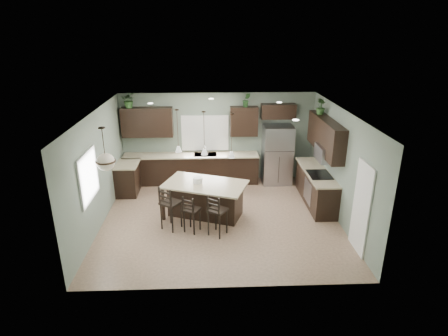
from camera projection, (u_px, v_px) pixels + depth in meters
ground at (221, 218)px, 9.73m from camera, size 6.00×6.00×0.00m
pantry_door at (361, 208)px, 8.03m from camera, size 0.04×0.82×2.04m
window_back at (205, 133)px, 11.72m from camera, size 1.35×0.02×1.00m
window_left at (88, 177)px, 8.32m from camera, size 0.02×1.10×1.00m
left_return_cabs at (128, 179)px, 11.05m from camera, size 0.60×0.90×0.90m
left_return_countertop at (127, 164)px, 10.89m from camera, size 0.66×0.96×0.04m
back_lower_cabs at (191, 169)px, 11.82m from camera, size 4.20×0.60×0.90m
back_countertop at (191, 155)px, 11.64m from camera, size 4.20×0.66×0.04m
sink_inset at (205, 155)px, 11.65m from camera, size 0.70×0.45×0.01m
faucet at (205, 150)px, 11.57m from camera, size 0.02×0.02×0.28m
back_upper_left at (147, 122)px, 11.36m from camera, size 1.55×0.34×0.90m
back_upper_right at (244, 121)px, 11.48m from camera, size 0.85×0.34×0.90m
fridge_header at (278, 111)px, 11.41m from camera, size 1.05×0.34×0.45m
right_lower_cabs at (316, 187)px, 10.49m from camera, size 0.60×2.35×0.90m
right_countertop at (317, 172)px, 10.32m from camera, size 0.66×2.35×0.04m
cooktop at (319, 175)px, 10.05m from camera, size 0.58×0.75×0.02m
wall_oven_front at (307, 192)px, 10.22m from camera, size 0.01×0.72×0.60m
right_upper_cabs at (326, 136)px, 9.96m from camera, size 0.34×2.35×0.90m
microwave at (325, 153)px, 9.84m from camera, size 0.40×0.75×0.40m
refrigerator at (277, 155)px, 11.68m from camera, size 0.90×0.74×1.85m
kitchen_island at (205, 200)px, 9.69m from camera, size 2.33×1.81×0.92m
serving_dish at (198, 180)px, 9.56m from camera, size 0.24×0.24×0.14m
bar_stool_left at (171, 207)px, 9.06m from camera, size 0.59×0.59×1.14m
bar_stool_center at (192, 213)px, 8.96m from camera, size 0.49×0.49×0.96m
bar_stool_right at (218, 214)px, 8.79m from camera, size 0.55×0.55×1.07m
pendant_left at (178, 131)px, 9.26m from camera, size 0.17×0.17×1.10m
pendant_center at (204, 133)px, 9.06m from camera, size 0.17×0.17×1.10m
pendant_right at (232, 136)px, 8.86m from camera, size 0.17×0.17×1.10m
chandelier at (104, 149)px, 7.63m from camera, size 0.41×0.41×0.94m
plant_back_left at (129, 100)px, 11.07m from camera, size 0.49×0.45×0.47m
plant_back_right at (246, 100)px, 11.22m from camera, size 0.24×0.19×0.42m
plant_right_wall at (321, 107)px, 10.25m from camera, size 0.31×0.31×0.43m
room_shell at (221, 157)px, 9.12m from camera, size 6.00×6.00×6.00m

